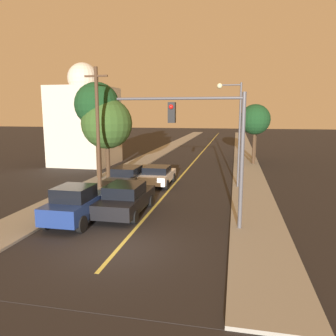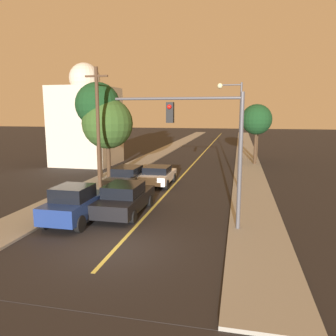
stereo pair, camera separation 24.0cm
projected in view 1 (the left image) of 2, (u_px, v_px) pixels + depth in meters
ground_plane at (118, 249)px, 12.63m from camera, size 200.00×200.00×0.00m
road_surface at (205, 149)px, 47.39m from camera, size 8.43×80.00×0.01m
sidewalk_left at (168, 148)px, 48.47m from camera, size 2.50×80.00×0.12m
sidewalk_right at (243, 150)px, 46.29m from camera, size 2.50×80.00×0.12m
car_near_lane_front at (126, 198)px, 17.03m from camera, size 2.06×4.79×1.60m
car_near_lane_second at (157, 175)px, 23.82m from camera, size 2.10×4.14×1.39m
car_outer_lane_front at (76, 204)px, 15.56m from camera, size 1.94×3.92×1.82m
car_outer_lane_second at (128, 176)px, 23.03m from camera, size 1.99×4.90×1.49m
traffic_signal_mast at (210, 135)px, 14.26m from camera, size 5.72×0.42×5.96m
streetlamp_right at (234, 121)px, 22.23m from camera, size 1.67×0.36×7.07m
utility_pole_left at (98, 126)px, 22.03m from camera, size 1.60×0.24×8.07m
tree_left_near at (107, 124)px, 25.10m from camera, size 3.89×3.89×6.22m
tree_left_far at (97, 106)px, 25.07m from camera, size 3.42×3.42×7.41m
tree_right_near at (255, 121)px, 35.26m from camera, size 2.61×2.61×5.53m
tree_right_far at (255, 120)px, 32.41m from camera, size 3.00×3.00×5.93m
domed_building_left at (85, 122)px, 32.83m from camera, size 5.71×5.71×10.05m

